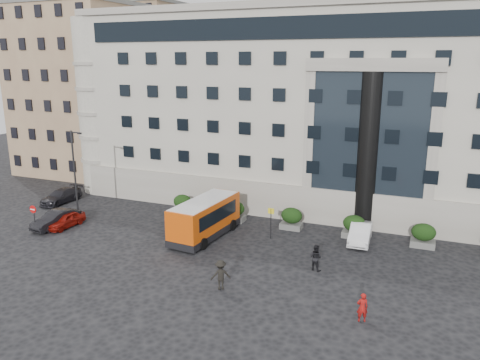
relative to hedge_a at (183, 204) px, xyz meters
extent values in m
plane|color=black|center=(4.00, -7.80, -0.93)|extent=(120.00, 120.00, 0.00)
cube|color=#A39D90|center=(10.00, 14.20, 8.07)|extent=(44.00, 24.00, 18.00)
cylinder|color=black|center=(16.00, 2.50, 5.57)|extent=(1.80, 1.80, 13.00)
cube|color=#8D6E52|center=(-20.00, 12.20, 9.07)|extent=(14.00, 14.00, 20.00)
cube|color=olive|center=(-23.00, 30.20, 10.07)|extent=(13.00, 13.00, 22.00)
cube|color=#595A57|center=(0.00, 0.00, -0.68)|extent=(1.80, 1.20, 0.50)
ellipsoid|color=black|center=(0.00, 0.00, 0.24)|extent=(1.80, 1.26, 1.34)
cube|color=#595A57|center=(5.20, 0.00, -0.68)|extent=(1.80, 1.20, 0.50)
ellipsoid|color=black|center=(5.20, 0.00, 0.24)|extent=(1.80, 1.26, 1.34)
cube|color=#595A57|center=(10.40, 0.00, -0.68)|extent=(1.80, 1.20, 0.50)
ellipsoid|color=black|center=(10.40, 0.00, 0.24)|extent=(1.80, 1.26, 1.34)
cube|color=#595A57|center=(15.60, 0.00, -0.68)|extent=(1.80, 1.20, 0.50)
ellipsoid|color=black|center=(15.60, 0.00, 0.24)|extent=(1.80, 1.26, 1.34)
cube|color=#595A57|center=(20.80, 0.00, -0.68)|extent=(1.80, 1.20, 0.50)
ellipsoid|color=black|center=(20.80, 0.00, 0.24)|extent=(1.80, 1.26, 1.34)
cylinder|color=#262628|center=(-8.00, -4.80, 3.07)|extent=(0.16, 0.16, 8.00)
cylinder|color=#262628|center=(-7.55, -4.80, 6.92)|extent=(0.90, 0.12, 0.12)
cube|color=black|center=(-7.10, -4.80, 6.87)|extent=(0.35, 0.18, 0.14)
cylinder|color=#262628|center=(9.50, -2.80, 0.32)|extent=(0.08, 0.08, 2.50)
cube|color=yellow|center=(9.50, -2.80, 1.37)|extent=(0.50, 0.06, 0.45)
cylinder|color=#262628|center=(-9.00, -8.80, 0.17)|extent=(0.08, 0.08, 2.20)
cylinder|color=red|center=(-9.00, -8.86, 1.07)|extent=(0.64, 0.05, 0.64)
cube|color=white|center=(-9.00, -8.90, 1.07)|extent=(0.45, 0.04, 0.10)
cube|color=#CA4609|center=(4.48, -4.42, 0.86)|extent=(3.13, 7.48, 2.47)
cube|color=black|center=(4.48, -4.42, -0.48)|extent=(3.18, 7.53, 0.55)
cube|color=black|center=(4.48, -4.42, 1.10)|extent=(3.05, 5.89, 1.09)
cube|color=silver|center=(4.48, -4.42, 2.04)|extent=(2.98, 7.11, 0.18)
cylinder|color=black|center=(3.03, -6.64, -0.48)|extent=(0.36, 0.92, 0.90)
cylinder|color=black|center=(5.52, -6.86, -0.48)|extent=(0.36, 0.92, 0.90)
cylinder|color=black|center=(3.44, -1.99, -0.48)|extent=(0.36, 0.92, 0.90)
cylinder|color=black|center=(5.93, -2.21, -0.48)|extent=(0.36, 0.92, 0.90)
cube|color=maroon|center=(-12.29, 11.23, 0.71)|extent=(3.10, 4.20, 2.65)
cube|color=maroon|center=(-11.78, 8.52, 0.29)|extent=(2.61, 2.10, 1.80)
cube|color=black|center=(-11.64, 7.79, 0.66)|extent=(2.00, 0.49, 0.85)
cylinder|color=black|center=(-12.95, 8.41, -0.48)|extent=(0.44, 0.93, 0.89)
cylinder|color=black|center=(-10.66, 8.84, -0.48)|extent=(0.44, 0.93, 0.89)
cylinder|color=black|center=(-13.59, 11.85, -0.48)|extent=(0.44, 0.93, 0.89)
cylinder|color=black|center=(-11.30, 12.28, -0.48)|extent=(0.44, 0.93, 0.89)
imported|color=maroon|center=(-7.58, -6.88, -0.30)|extent=(1.70, 3.78, 1.26)
imported|color=black|center=(-8.27, -7.22, -0.22)|extent=(2.08, 4.49, 1.42)
imported|color=black|center=(-13.00, -1.48, -0.26)|extent=(2.03, 4.70, 1.35)
imported|color=black|center=(-13.00, 7.79, -0.18)|extent=(2.68, 5.46, 1.49)
imported|color=silver|center=(16.23, -0.80, -0.19)|extent=(1.74, 4.52, 1.47)
imported|color=maroon|center=(18.00, -12.56, -0.09)|extent=(0.72, 0.60, 1.68)
imported|color=black|center=(14.15, -7.16, -0.02)|extent=(1.06, 0.93, 1.82)
imported|color=black|center=(9.34, -12.08, 0.03)|extent=(1.43, 1.27, 1.93)
camera|label=1|loc=(20.46, -36.20, 12.91)|focal=35.00mm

